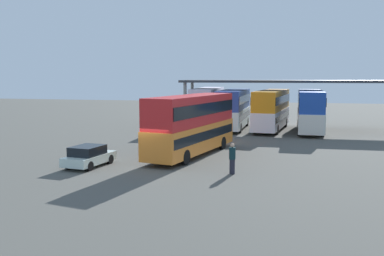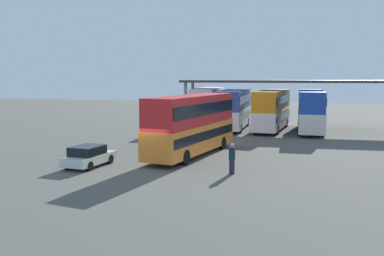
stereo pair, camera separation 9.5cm
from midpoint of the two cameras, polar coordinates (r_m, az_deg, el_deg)
ground_plane at (r=28.05m, az=-4.92°, el=-5.01°), size 140.00×140.00×0.00m
double_decker_main at (r=31.41m, az=0.09°, el=0.71°), size 4.56×11.07×4.37m
parked_hatchback at (r=28.49m, az=-13.38°, el=-3.61°), size 2.24×4.01×1.35m
double_decker_near_canopy at (r=50.46m, az=2.21°, el=3.04°), size 2.96×11.24×4.36m
double_decker_mid_row at (r=47.18m, az=5.60°, el=2.68°), size 2.61×10.23×4.25m
double_decker_far_right at (r=46.76m, az=10.56°, el=2.55°), size 3.56×10.97×4.24m
double_decker_end_of_row at (r=46.09m, az=15.44°, el=2.38°), size 2.48×10.44×4.27m
depot_canopy at (r=47.90m, az=12.54°, el=5.77°), size 23.02×6.07×5.30m
pedestrian_waiting at (r=25.66m, az=5.40°, el=-4.03°), size 0.38×0.38×1.84m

